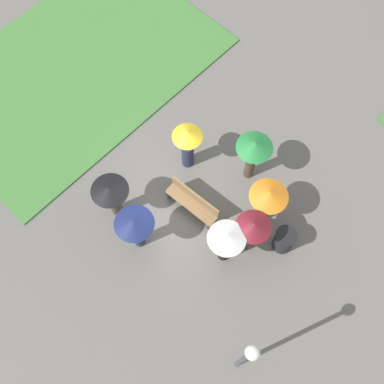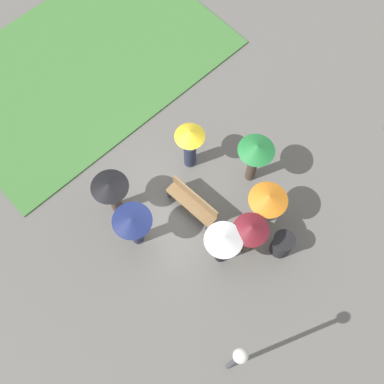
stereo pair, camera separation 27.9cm
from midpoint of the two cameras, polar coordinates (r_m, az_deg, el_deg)
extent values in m
plane|color=#66635E|center=(14.86, -1.37, -1.18)|extent=(90.00, 90.00, 0.00)
cube|color=#427A38|center=(17.83, -12.19, 14.62)|extent=(6.54, 9.77, 0.06)
cube|color=brown|center=(14.37, 0.46, -1.45)|extent=(1.79, 0.55, 0.05)
cube|color=brown|center=(14.19, 0.96, -0.59)|extent=(1.76, 0.18, 0.45)
cube|color=#383D42|center=(14.78, -1.78, 0.14)|extent=(0.11, 0.38, 0.40)
cube|color=#383D42|center=(14.41, 2.75, -3.75)|extent=(0.11, 0.38, 0.40)
cylinder|color=#474C51|center=(12.07, 5.57, -19.46)|extent=(0.12, 0.12, 3.57)
sphere|color=white|center=(10.14, 6.61, -18.75)|extent=(0.32, 0.32, 0.32)
cylinder|color=#232326|center=(14.21, 11.15, -6.15)|extent=(0.59, 0.59, 0.87)
cylinder|color=black|center=(13.78, 11.49, -5.60)|extent=(0.64, 0.64, 0.03)
cylinder|color=black|center=(13.83, 4.08, -7.03)|extent=(0.50, 0.50, 1.04)
sphere|color=beige|center=(13.23, 4.26, -6.28)|extent=(0.22, 0.22, 0.22)
cylinder|color=#4C4C4F|center=(12.96, 4.35, -5.91)|extent=(0.02, 0.02, 0.35)
cone|color=white|center=(12.68, 4.44, -5.53)|extent=(1.06, 1.06, 0.23)
cylinder|color=#47382D|center=(14.79, 7.62, 2.80)|extent=(0.32, 0.32, 1.18)
sphere|color=tan|center=(14.17, 7.97, 4.04)|extent=(0.23, 0.23, 0.23)
cylinder|color=#4C4C4F|center=(13.92, 8.12, 4.58)|extent=(0.02, 0.02, 0.35)
cone|color=#237A38|center=(13.65, 8.28, 5.18)|extent=(1.07, 1.07, 0.26)
cylinder|color=#282D47|center=(14.03, -6.03, -4.93)|extent=(0.46, 0.46, 1.05)
sphere|color=#997051|center=(13.42, -6.30, -4.08)|extent=(0.23, 0.23, 0.23)
cylinder|color=#4C4C4F|center=(13.15, -6.42, -3.67)|extent=(0.02, 0.02, 0.35)
cone|color=navy|center=(12.89, -6.55, -3.26)|extent=(1.11, 1.11, 0.21)
cylinder|color=slate|center=(14.38, 8.98, -2.46)|extent=(0.50, 0.50, 0.96)
sphere|color=brown|center=(13.85, 9.33, -1.62)|extent=(0.19, 0.19, 0.19)
cylinder|color=#4C4C4F|center=(13.60, 9.50, -1.20)|extent=(0.02, 0.02, 0.35)
cone|color=orange|center=(13.32, 9.70, -0.71)|extent=(1.11, 1.11, 0.27)
cylinder|color=#47382D|center=(14.00, 7.08, -5.86)|extent=(0.50, 0.50, 1.02)
sphere|color=tan|center=(13.42, 7.38, -5.09)|extent=(0.20, 0.20, 0.20)
cylinder|color=#4C4C4F|center=(13.15, 7.52, -4.71)|extent=(0.02, 0.02, 0.35)
cone|color=maroon|center=(12.87, 7.69, -4.28)|extent=(1.00, 1.00, 0.27)
cylinder|color=#47382D|center=(14.49, -8.54, -1.06)|extent=(0.44, 0.44, 0.99)
sphere|color=brown|center=(13.94, -8.87, -0.14)|extent=(0.21, 0.21, 0.21)
cylinder|color=#4C4C4F|center=(13.69, -9.04, 0.32)|extent=(0.02, 0.02, 0.35)
cone|color=black|center=(13.44, -9.21, 0.77)|extent=(1.08, 1.08, 0.19)
cylinder|color=#282D47|center=(14.93, 0.29, 4.49)|extent=(0.51, 0.51, 1.08)
sphere|color=beige|center=(14.35, 0.31, 5.70)|extent=(0.23, 0.23, 0.23)
cylinder|color=#4C4C4F|center=(14.10, 0.31, 6.27)|extent=(0.02, 0.02, 0.35)
cone|color=gold|center=(13.83, 0.32, 6.90)|extent=(0.90, 0.90, 0.28)
camera|label=1|loc=(0.14, -89.43, 1.34)|focal=45.00mm
camera|label=2|loc=(0.14, 90.57, -1.34)|focal=45.00mm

